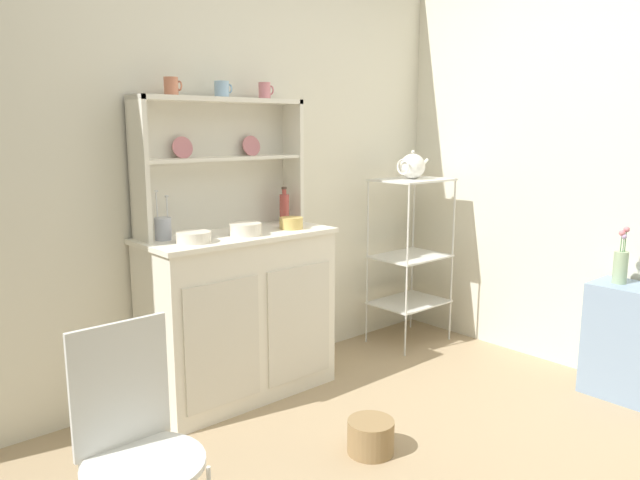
% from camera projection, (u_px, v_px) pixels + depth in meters
% --- Properties ---
extents(wall_back, '(3.84, 0.05, 2.50)m').
position_uv_depth(wall_back, '(223.00, 159.00, 3.31)').
color(wall_back, silver).
rests_on(wall_back, ground).
extents(hutch_cabinet, '(1.02, 0.45, 0.88)m').
position_uv_depth(hutch_cabinet, '(240.00, 313.00, 3.21)').
color(hutch_cabinet, white).
rests_on(hutch_cabinet, ground).
extents(hutch_shelf_unit, '(0.95, 0.18, 0.69)m').
position_uv_depth(hutch_shelf_unit, '(218.00, 154.00, 3.17)').
color(hutch_shelf_unit, silver).
rests_on(hutch_shelf_unit, hutch_cabinet).
extents(bakers_rack, '(0.48, 0.36, 1.09)m').
position_uv_depth(bakers_rack, '(410.00, 245.00, 3.98)').
color(bakers_rack, silver).
rests_on(bakers_rack, ground).
extents(side_shelf_blue, '(0.28, 0.48, 0.61)m').
position_uv_depth(side_shelf_blue, '(637.00, 344.00, 3.17)').
color(side_shelf_blue, '#849EBC').
rests_on(side_shelf_blue, ground).
extents(wire_chair, '(0.36, 0.36, 0.85)m').
position_uv_depth(wire_chair, '(134.00, 436.00, 1.80)').
color(wire_chair, white).
rests_on(wire_chair, ground).
extents(floor_basket, '(0.21, 0.21, 0.15)m').
position_uv_depth(floor_basket, '(370.00, 437.00, 2.68)').
color(floor_basket, '#93754C').
rests_on(floor_basket, ground).
extents(cup_terracotta_0, '(0.08, 0.07, 0.09)m').
position_uv_depth(cup_terracotta_0, '(171.00, 86.00, 2.90)').
color(cup_terracotta_0, '#C67556').
rests_on(cup_terracotta_0, hutch_shelf_unit).
extents(cup_sky_1, '(0.09, 0.07, 0.08)m').
position_uv_depth(cup_sky_1, '(222.00, 89.00, 3.09)').
color(cup_sky_1, '#8EB2D1').
rests_on(cup_sky_1, hutch_shelf_unit).
extents(cup_rose_2, '(0.08, 0.07, 0.09)m').
position_uv_depth(cup_rose_2, '(265.00, 91.00, 3.26)').
color(cup_rose_2, '#D17A84').
rests_on(cup_rose_2, hutch_shelf_unit).
extents(bowl_mixing_large, '(0.17, 0.17, 0.05)m').
position_uv_depth(bowl_mixing_large, '(194.00, 237.00, 2.88)').
color(bowl_mixing_large, silver).
rests_on(bowl_mixing_large, hutch_cabinet).
extents(bowl_floral_medium, '(0.16, 0.16, 0.06)m').
position_uv_depth(bowl_floral_medium, '(245.00, 229.00, 3.07)').
color(bowl_floral_medium, silver).
rests_on(bowl_floral_medium, hutch_cabinet).
extents(bowl_cream_small, '(0.13, 0.13, 0.06)m').
position_uv_depth(bowl_cream_small, '(291.00, 223.00, 3.26)').
color(bowl_cream_small, '#DBB760').
rests_on(bowl_cream_small, hutch_cabinet).
extents(jam_bottle, '(0.05, 0.05, 0.21)m').
position_uv_depth(jam_bottle, '(284.00, 208.00, 3.42)').
color(jam_bottle, '#B74C47').
rests_on(jam_bottle, hutch_cabinet).
extents(utensil_jar, '(0.08, 0.08, 0.24)m').
position_uv_depth(utensil_jar, '(163.00, 228.00, 2.93)').
color(utensil_jar, '#B2B7C6').
rests_on(utensil_jar, hutch_cabinet).
extents(porcelain_teapot, '(0.25, 0.16, 0.18)m').
position_uv_depth(porcelain_teapot, '(412.00, 166.00, 3.88)').
color(porcelain_teapot, white).
rests_on(porcelain_teapot, bakers_rack).
extents(flower_vase, '(0.07, 0.07, 0.31)m').
position_uv_depth(flower_vase, '(621.00, 264.00, 3.19)').
color(flower_vase, '#9EB78E').
rests_on(flower_vase, side_shelf_blue).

